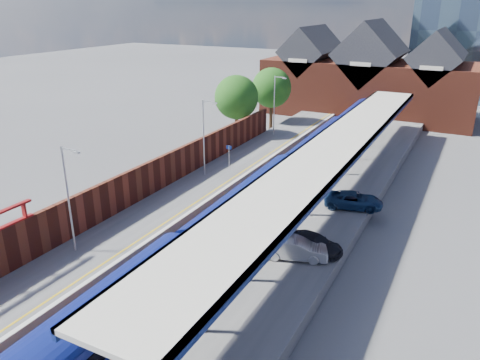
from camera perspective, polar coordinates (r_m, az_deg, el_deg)
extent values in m
plane|color=#5B5B5E|center=(48.08, 7.37, 1.24)|extent=(240.00, 240.00, 0.00)
cube|color=#473D33|center=(39.44, 2.29, -3.04)|extent=(6.00, 76.00, 0.06)
cube|color=slate|center=(40.31, -0.56, -2.34)|extent=(0.07, 76.00, 0.14)
cube|color=slate|center=(39.71, 1.28, -2.71)|extent=(0.07, 76.00, 0.14)
cube|color=slate|center=(39.11, 3.33, -3.13)|extent=(0.07, 76.00, 0.14)
cube|color=slate|center=(38.61, 5.28, -3.52)|extent=(0.07, 76.00, 0.14)
cube|color=#565659|center=(41.69, -4.56, -1.04)|extent=(5.00, 76.00, 1.00)
cube|color=#565659|center=(37.35, 10.68, -4.04)|extent=(6.00, 76.00, 1.00)
cube|color=silver|center=(40.38, -1.74, -0.92)|extent=(0.30, 76.00, 0.05)
cube|color=silver|center=(37.94, 6.63, -2.53)|extent=(0.30, 76.00, 0.05)
cube|color=yellow|center=(40.66, -2.48, -0.80)|extent=(0.14, 76.00, 0.01)
cube|color=navy|center=(22.76, -18.39, -18.63)|extent=(3.18, 16.06, 2.50)
cube|color=navy|center=(22.01, -18.77, -16.10)|extent=(3.18, 16.06, 0.60)
cube|color=navy|center=(34.32, 1.36, -3.39)|extent=(3.18, 16.06, 2.50)
cube|color=navy|center=(33.83, 1.38, -1.46)|extent=(3.18, 16.06, 0.60)
cube|color=navy|center=(48.88, 9.95, 3.77)|extent=(3.18, 16.06, 2.50)
cube|color=navy|center=(48.53, 10.04, 5.18)|extent=(3.18, 16.06, 0.60)
cube|color=navy|center=(64.43, 14.55, 7.54)|extent=(3.18, 16.06, 2.50)
cube|color=navy|center=(64.17, 14.65, 8.62)|extent=(3.18, 16.06, 0.60)
cube|color=black|center=(41.75, 4.62, 1.71)|extent=(0.04, 60.54, 0.70)
cube|color=orange|center=(42.02, 4.57, 0.68)|extent=(0.03, 55.27, 0.30)
cube|color=red|center=(42.11, 4.55, 0.36)|extent=(0.03, 55.27, 0.30)
cube|color=black|center=(70.13, 15.52, 7.15)|extent=(2.00, 2.40, 0.60)
cylinder|color=navy|center=(22.73, -4.63, -13.76)|extent=(0.24, 0.24, 4.20)
cylinder|color=navy|center=(26.44, 1.12, -8.32)|extent=(0.24, 0.24, 4.20)
cylinder|color=navy|center=(30.52, 5.29, -4.22)|extent=(0.24, 0.24, 4.20)
cylinder|color=navy|center=(34.84, 8.42, -1.10)|extent=(0.24, 0.24, 4.20)
cylinder|color=navy|center=(39.32, 10.84, 1.33)|extent=(0.24, 0.24, 4.20)
cylinder|color=navy|center=(43.92, 12.77, 3.25)|extent=(0.24, 0.24, 4.20)
cylinder|color=navy|center=(48.59, 14.33, 4.80)|extent=(0.24, 0.24, 4.20)
cylinder|color=navy|center=(53.33, 15.62, 6.08)|extent=(0.24, 0.24, 4.20)
cylinder|color=navy|center=(58.11, 16.71, 7.15)|extent=(0.24, 0.24, 4.20)
cube|color=beige|center=(37.59, 11.35, 3.99)|extent=(4.50, 52.00, 0.25)
cube|color=navy|center=(38.24, 8.25, 4.24)|extent=(0.20, 52.00, 0.55)
cube|color=navy|center=(37.14, 14.51, 3.28)|extent=(0.20, 52.00, 0.55)
cylinder|color=#A5A8AA|center=(30.84, -20.17, -2.36)|extent=(0.12, 0.12, 7.00)
cube|color=#A5A8AA|center=(29.31, -20.18, 3.54)|extent=(1.20, 0.08, 0.08)
cube|color=#A5A8AA|center=(28.91, -19.33, 3.21)|extent=(0.45, 0.18, 0.12)
cylinder|color=#A5A8AA|center=(42.51, -4.44, 5.10)|extent=(0.12, 0.12, 7.00)
cube|color=#A5A8AA|center=(41.41, -3.86, 9.54)|extent=(1.20, 0.08, 0.08)
cube|color=#A5A8AA|center=(41.13, -3.13, 9.33)|extent=(0.45, 0.18, 0.12)
cylinder|color=#A5A8AA|center=(56.35, 4.18, 9.02)|extent=(0.12, 0.12, 7.00)
cube|color=#A5A8AA|center=(55.53, 4.86, 12.39)|extent=(1.20, 0.08, 0.08)
cube|color=#A5A8AA|center=(55.32, 5.44, 12.23)|extent=(0.45, 0.18, 0.12)
cylinder|color=#A5A8AA|center=(44.09, -1.34, 2.68)|extent=(0.08, 0.08, 2.50)
cube|color=#0C194C|center=(43.78, -1.35, 3.99)|extent=(0.55, 0.06, 0.35)
cube|color=maroon|center=(37.94, -12.75, -0.68)|extent=(0.35, 50.00, 2.80)
cube|color=maroon|center=(30.93, -24.82, -3.39)|extent=(0.30, 0.12, 1.00)
cube|color=maroon|center=(73.33, 15.30, 10.70)|extent=(30.00, 12.00, 8.00)
cube|color=#232328|center=(75.06, 8.76, 15.41)|extent=(7.13, 12.00, 7.13)
cube|color=#232328|center=(72.67, 15.70, 14.73)|extent=(9.16, 12.00, 9.16)
cube|color=#232328|center=(71.34, 22.95, 13.80)|extent=(7.13, 12.00, 7.13)
cube|color=beige|center=(69.49, 7.03, 14.25)|extent=(2.80, 0.15, 0.50)
cube|color=beige|center=(66.90, 14.46, 13.52)|extent=(2.80, 0.15, 0.50)
cube|color=beige|center=(65.45, 22.29, 12.50)|extent=(2.80, 0.15, 0.50)
cylinder|color=#382314|center=(56.82, -0.42, 6.59)|extent=(0.44, 0.44, 4.00)
sphere|color=#265316|center=(56.07, -0.43, 10.05)|extent=(5.20, 5.20, 5.20)
sphere|color=#265316|center=(55.40, 0.07, 9.19)|extent=(3.20, 3.20, 3.20)
cylinder|color=#382314|center=(63.42, 3.79, 8.05)|extent=(0.44, 0.44, 4.00)
sphere|color=#265316|center=(62.75, 3.86, 11.17)|extent=(5.20, 5.20, 5.20)
sphere|color=#265316|center=(62.10, 4.35, 10.40)|extent=(3.20, 3.20, 3.20)
imported|color=#ABACB0|center=(29.55, 6.75, -8.28)|extent=(4.31, 2.58, 1.34)
imported|color=black|center=(30.61, 9.00, -7.55)|extent=(4.08, 2.19, 1.12)
imported|color=navy|center=(37.34, 13.65, -2.39)|extent=(4.89, 3.16, 1.25)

